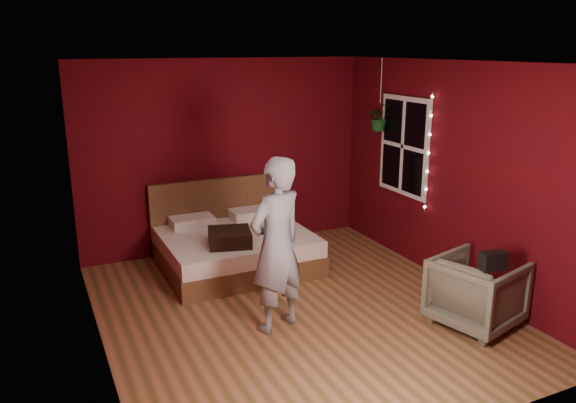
# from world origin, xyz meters

# --- Properties ---
(floor) EXTENTS (4.50, 4.50, 0.00)m
(floor) POSITION_xyz_m (0.00, 0.00, 0.00)
(floor) COLOR #9C603E
(floor) RESTS_ON ground
(room_walls) EXTENTS (4.04, 4.54, 2.62)m
(room_walls) POSITION_xyz_m (0.00, 0.00, 1.68)
(room_walls) COLOR #55090A
(room_walls) RESTS_ON ground
(window) EXTENTS (0.05, 0.97, 1.27)m
(window) POSITION_xyz_m (1.97, 0.90, 1.50)
(window) COLOR white
(window) RESTS_ON room_walls
(fairy_lights) EXTENTS (0.04, 0.04, 1.45)m
(fairy_lights) POSITION_xyz_m (1.94, 0.37, 1.50)
(fairy_lights) COLOR silver
(fairy_lights) RESTS_ON room_walls
(bed) EXTENTS (1.84, 1.56, 1.01)m
(bed) POSITION_xyz_m (-0.18, 1.50, 0.26)
(bed) COLOR brown
(bed) RESTS_ON ground
(person) EXTENTS (0.74, 0.61, 1.76)m
(person) POSITION_xyz_m (-0.35, -0.24, 0.88)
(person) COLOR gray
(person) RESTS_ON ground
(armchair) EXTENTS (0.96, 0.95, 0.72)m
(armchair) POSITION_xyz_m (1.49, -1.05, 0.36)
(armchair) COLOR #6B6A54
(armchair) RESTS_ON ground
(handbag) EXTENTS (0.26, 0.16, 0.18)m
(handbag) POSITION_xyz_m (1.39, -1.32, 0.81)
(handbag) COLOR black
(handbag) RESTS_ON armchair
(throw_pillow) EXTENTS (0.60, 0.60, 0.18)m
(throw_pillow) POSITION_xyz_m (-0.38, 1.07, 0.55)
(throw_pillow) COLOR black
(throw_pillow) RESTS_ON bed
(hanging_plant) EXTENTS (0.41, 0.38, 0.96)m
(hanging_plant) POSITION_xyz_m (1.88, 1.35, 1.83)
(hanging_plant) COLOR silver
(hanging_plant) RESTS_ON room_walls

